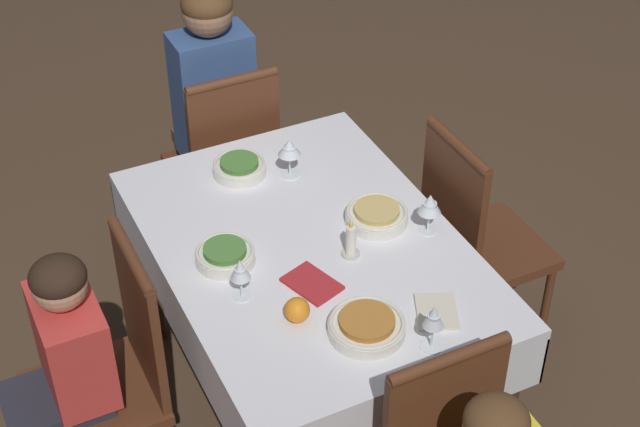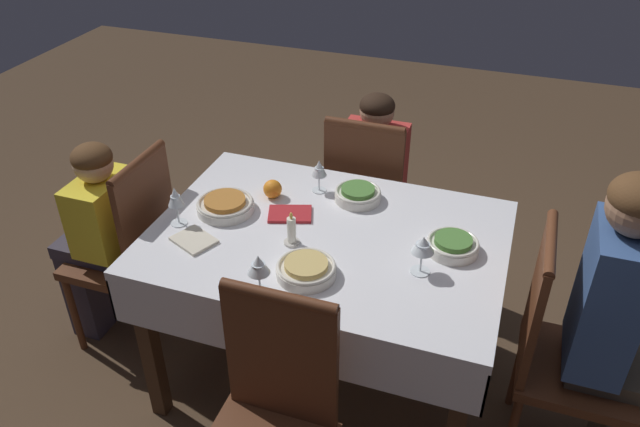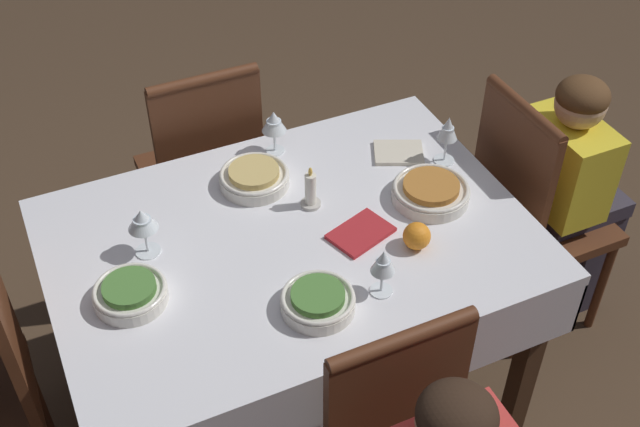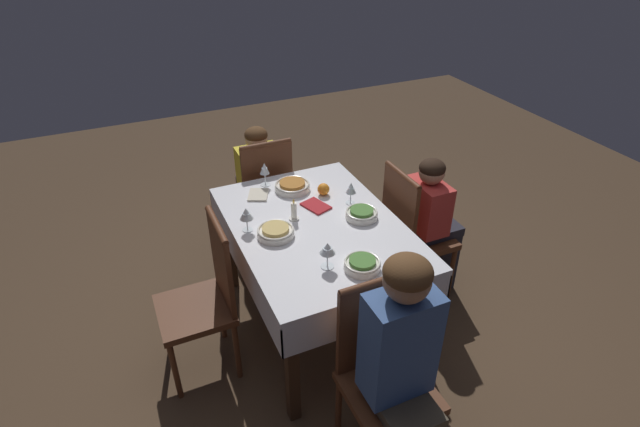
% 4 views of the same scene
% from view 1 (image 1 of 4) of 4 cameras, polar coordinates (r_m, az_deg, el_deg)
% --- Properties ---
extents(ground_plane, '(8.00, 8.00, 0.00)m').
position_cam_1_polar(ground_plane, '(3.65, -0.57, -11.07)').
color(ground_plane, '#4C3826').
extents(dining_table, '(1.31, 0.92, 0.77)m').
position_cam_1_polar(dining_table, '(3.18, -0.64, -3.15)').
color(dining_table, silver).
rests_on(dining_table, ground_plane).
extents(chair_west, '(0.40, 0.39, 0.97)m').
position_cam_1_polar(chair_west, '(3.92, -5.41, 3.02)').
color(chair_west, '#562D19').
rests_on(chair_west, ground_plane).
extents(chair_south, '(0.39, 0.40, 0.97)m').
position_cam_1_polar(chair_south, '(3.12, -11.90, -8.95)').
color(chair_south, '#562D19').
rests_on(chair_south, ground_plane).
extents(chair_north, '(0.39, 0.40, 0.97)m').
position_cam_1_polar(chair_north, '(3.57, 8.93, -1.31)').
color(chair_north, '#562D19').
rests_on(chair_north, ground_plane).
extents(person_adult_denim, '(0.34, 0.30, 1.23)m').
position_cam_1_polar(person_adult_denim, '(3.95, -6.37, 6.20)').
color(person_adult_denim, '#4C4233').
rests_on(person_adult_denim, ground_plane).
extents(person_child_red, '(0.30, 0.33, 1.01)m').
position_cam_1_polar(person_child_red, '(3.08, -14.99, -9.46)').
color(person_child_red, '#282833').
rests_on(person_child_red, ground_plane).
extents(bowl_west, '(0.19, 0.19, 0.06)m').
position_cam_1_polar(bowl_west, '(3.42, -4.71, 2.71)').
color(bowl_west, silver).
rests_on(bowl_west, dining_table).
extents(wine_glass_west, '(0.08, 0.08, 0.15)m').
position_cam_1_polar(wine_glass_west, '(3.35, -1.80, 3.78)').
color(wine_glass_west, white).
rests_on(wine_glass_west, dining_table).
extents(bowl_east, '(0.22, 0.22, 0.06)m').
position_cam_1_polar(bowl_east, '(2.81, 2.74, -6.54)').
color(bowl_east, silver).
rests_on(bowl_east, dining_table).
extents(wine_glass_east, '(0.06, 0.06, 0.16)m').
position_cam_1_polar(wine_glass_east, '(2.72, 6.64, -6.06)').
color(wine_glass_east, white).
rests_on(wine_glass_east, dining_table).
extents(bowl_south, '(0.19, 0.19, 0.06)m').
position_cam_1_polar(bowl_south, '(3.05, -5.54, -2.40)').
color(bowl_south, silver).
rests_on(bowl_south, dining_table).
extents(wine_glass_south, '(0.06, 0.06, 0.14)m').
position_cam_1_polar(wine_glass_south, '(2.88, -4.66, -3.34)').
color(wine_glass_south, white).
rests_on(wine_glass_south, dining_table).
extents(bowl_north, '(0.21, 0.21, 0.06)m').
position_cam_1_polar(bowl_north, '(3.19, 3.31, -0.09)').
color(bowl_north, silver).
rests_on(bowl_north, dining_table).
extents(wine_glass_north, '(0.08, 0.08, 0.15)m').
position_cam_1_polar(wine_glass_north, '(3.12, 6.41, 0.49)').
color(wine_glass_north, white).
rests_on(wine_glass_north, dining_table).
extents(candle_centerpiece, '(0.06, 0.06, 0.14)m').
position_cam_1_polar(candle_centerpiece, '(3.05, 1.81, -1.72)').
color(candle_centerpiece, beige).
rests_on(candle_centerpiece, dining_table).
extents(orange_fruit, '(0.08, 0.08, 0.08)m').
position_cam_1_polar(orange_fruit, '(2.84, -1.34, -5.63)').
color(orange_fruit, orange).
rests_on(orange_fruit, dining_table).
extents(napkin_red_folded, '(0.18, 0.17, 0.01)m').
position_cam_1_polar(napkin_red_folded, '(2.90, 6.80, -5.68)').
color(napkin_red_folded, beige).
rests_on(napkin_red_folded, dining_table).
extents(napkin_spare_side, '(0.19, 0.16, 0.01)m').
position_cam_1_polar(napkin_spare_side, '(2.97, -0.47, -4.10)').
color(napkin_spare_side, '#AD2328').
rests_on(napkin_spare_side, dining_table).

